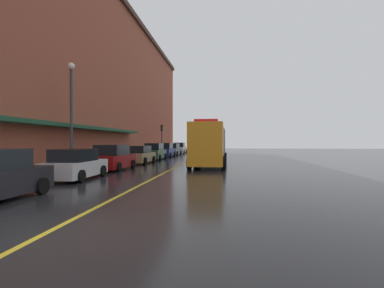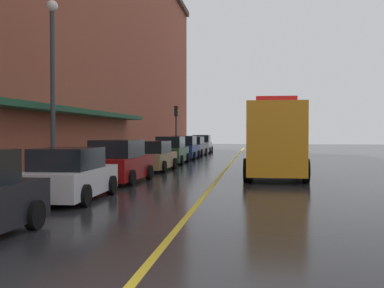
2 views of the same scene
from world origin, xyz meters
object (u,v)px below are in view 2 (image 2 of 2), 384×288
Objects in this scene: parked_car_3 at (153,157)px; parked_car_4 at (171,151)px; parked_car_5 at (185,148)px; parking_meter_2 at (156,147)px; parked_car_6 at (194,147)px; utility_truck at (275,140)px; parked_car_7 at (202,144)px; parking_meter_1 at (98,156)px; parked_car_2 at (119,162)px; street_lamp_left at (53,72)px; parked_car_1 at (70,175)px; traffic_light_near at (176,121)px.

parked_car_3 is 0.94× the size of parked_car_4.
parked_car_5 is at bearing -1.62° from parked_car_4.
parked_car_6 is at bearing 81.37° from parking_meter_2.
utility_truck is at bearing -140.87° from parked_car_4.
utility_truck is (6.46, -24.99, 0.86)m from parked_car_7.
utility_truck reaches higher than parking_meter_1.
utility_truck is 12.27m from parking_meter_2.
parked_car_2 is 0.49× the size of utility_truck.
parked_car_3 reaches higher than parking_meter_2.
street_lamp_left reaches higher than parking_meter_1.
parking_meter_2 is at bearing -138.72° from utility_truck.
parked_car_4 is at bearing 82.04° from street_lamp_left.
parked_car_1 is at bearing -177.83° from parked_car_2.
parked_car_6 is 1.05× the size of traffic_light_near.
utility_truck is at bearing -166.79° from parked_car_7.
parked_car_4 is at bearing 1.67° from parked_car_2.
traffic_light_near reaches higher than parked_car_2.
parked_car_5 is 0.94× the size of parked_car_6.
parked_car_1 is 1.00× the size of parked_car_3.
parked_car_3 is at bearing -79.11° from parking_meter_2.
parked_car_2 is at bearing -179.89° from parked_car_5.
parking_meter_1 is at bearing 49.53° from parked_car_2.
parked_car_4 is 5.58m from parked_car_5.
traffic_light_near is at bearing 7.01° from parked_car_3.
parking_meter_1 is 1.00× the size of parking_meter_2.
parked_car_1 is at bearing -85.95° from parking_meter_2.
parked_car_4 reaches higher than parked_car_2.
parked_car_3 reaches higher than parking_meter_1.
traffic_light_near reaches higher than parked_car_3.
parked_car_7 reaches higher than parked_car_3.
parked_car_7 is (0.06, 23.02, 0.09)m from parked_car_3.
parked_car_3 is 3.27× the size of parking_meter_1.
parked_car_4 is 11.09m from parked_car_6.
parking_meter_1 is (-1.48, -27.82, 0.20)m from parked_car_7.
street_lamp_left reaches higher than parked_car_7.
parked_car_6 reaches higher than parking_meter_2.
parked_car_5 is at bearing 84.00° from street_lamp_left.
parked_car_7 is at bearing 79.24° from traffic_light_near.
utility_truck is (6.56, -7.88, 0.87)m from parked_car_4.
street_lamp_left is at bearing 168.22° from parked_car_3.
parked_car_6 is 6.02m from parked_car_7.
parked_car_2 is 0.94× the size of parked_car_4.
parking_meter_2 is 8.45m from traffic_light_near.
utility_truck is (6.47, -18.98, 0.91)m from parked_car_6.
parked_car_6 is 20.07m from utility_truck.
traffic_light_near is (-1.31, 9.64, 2.30)m from parked_car_4.
utility_truck is (6.46, -13.46, 0.87)m from parked_car_5.
utility_truck reaches higher than parking_meter_2.
street_lamp_left is (-8.54, -6.24, 2.68)m from utility_truck.
parked_car_4 is at bearing -178.29° from parked_car_6.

